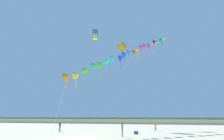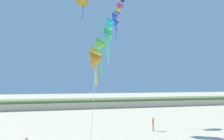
% 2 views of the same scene
% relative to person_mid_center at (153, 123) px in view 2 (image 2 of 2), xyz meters
% --- Properties ---
extents(dune_ridge, '(120.00, 8.40, 2.04)m').
position_rel_person_mid_center_xyz_m(dune_ridge, '(-7.36, 29.89, 0.08)').
color(dune_ridge, beige).
rests_on(dune_ridge, ground).
extents(person_mid_center, '(0.47, 0.45, 1.62)m').
position_rel_person_mid_center_xyz_m(person_mid_center, '(0.00, 0.00, 0.00)').
color(person_mid_center, gray).
rests_on(person_mid_center, ground).
extents(kite_banner_string, '(13.94, 33.54, 23.85)m').
position_rel_person_mid_center_xyz_m(kite_banner_string, '(-3.65, 2.59, 14.17)').
color(kite_banner_string, orange).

